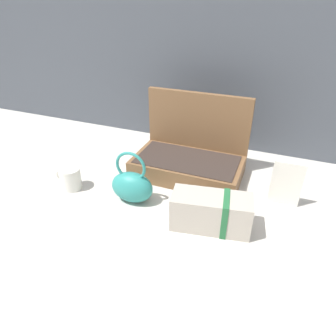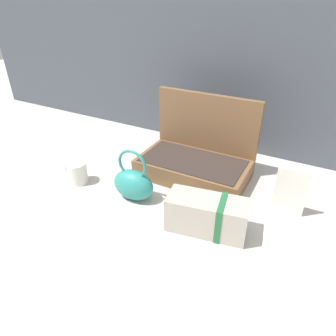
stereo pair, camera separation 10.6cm
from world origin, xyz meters
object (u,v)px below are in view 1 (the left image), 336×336
(coffee_mug, at_px, (71,178))
(info_card_left, at_px, (286,184))
(teal_pouch_handbag, at_px, (132,186))
(cream_toiletry_bag, at_px, (212,212))
(open_suitcase, at_px, (190,157))

(coffee_mug, xyz_separation_m, info_card_left, (0.81, 0.21, 0.04))
(teal_pouch_handbag, relative_size, info_card_left, 1.19)
(cream_toiletry_bag, bearing_deg, coffee_mug, 178.25)
(open_suitcase, relative_size, cream_toiletry_bag, 1.65)
(open_suitcase, xyz_separation_m, teal_pouch_handbag, (-0.14, -0.28, -0.01))
(info_card_left, bearing_deg, cream_toiletry_bag, -135.95)
(teal_pouch_handbag, bearing_deg, coffee_mug, -176.60)
(teal_pouch_handbag, bearing_deg, cream_toiletry_bag, -6.13)
(open_suitcase, relative_size, teal_pouch_handbag, 2.18)
(cream_toiletry_bag, bearing_deg, open_suitcase, 119.70)
(open_suitcase, height_order, teal_pouch_handbag, open_suitcase)
(teal_pouch_handbag, xyz_separation_m, cream_toiletry_bag, (0.32, -0.03, -0.01))
(info_card_left, bearing_deg, open_suitcase, 165.55)
(coffee_mug, bearing_deg, cream_toiletry_bag, -1.75)
(coffee_mug, bearing_deg, teal_pouch_handbag, 3.40)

